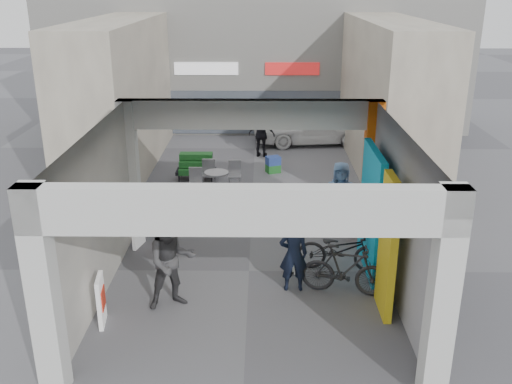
{
  "coord_description": "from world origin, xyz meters",
  "views": [
    {
      "loc": [
        0.29,
        -11.46,
        6.18
      ],
      "look_at": [
        0.15,
        1.0,
        1.54
      ],
      "focal_mm": 40.0,
      "sensor_mm": 36.0,
      "label": 1
    }
  ],
  "objects_px": {
    "border_collie": "(292,263)",
    "produce_stand": "(196,169)",
    "bicycle_rear": "(345,270)",
    "man_crates": "(262,135)",
    "man_elderly": "(340,196)",
    "man_back_turned": "(171,261)",
    "bicycle_front": "(340,249)",
    "white_van": "(310,125)",
    "man_with_dog": "(293,254)",
    "cafe_set": "(213,183)"
  },
  "relations": [
    {
      "from": "man_crates",
      "to": "border_collie",
      "type": "bearing_deg",
      "value": 108.43
    },
    {
      "from": "cafe_set",
      "to": "man_crates",
      "type": "height_order",
      "value": "man_crates"
    },
    {
      "from": "cafe_set",
      "to": "man_elderly",
      "type": "relative_size",
      "value": 0.84
    },
    {
      "from": "man_elderly",
      "to": "bicycle_front",
      "type": "xyz_separation_m",
      "value": [
        -0.26,
        -2.28,
        -0.41
      ]
    },
    {
      "from": "man_crates",
      "to": "bicycle_front",
      "type": "bearing_deg",
      "value": 115.31
    },
    {
      "from": "man_with_dog",
      "to": "man_crates",
      "type": "relative_size",
      "value": 0.98
    },
    {
      "from": "border_collie",
      "to": "man_with_dog",
      "type": "height_order",
      "value": "man_with_dog"
    },
    {
      "from": "produce_stand",
      "to": "man_with_dog",
      "type": "height_order",
      "value": "man_with_dog"
    },
    {
      "from": "produce_stand",
      "to": "man_crates",
      "type": "xyz_separation_m",
      "value": [
        2.16,
        2.61,
        0.5
      ]
    },
    {
      "from": "man_back_turned",
      "to": "man_elderly",
      "type": "relative_size",
      "value": 1.09
    },
    {
      "from": "border_collie",
      "to": "produce_stand",
      "type": "bearing_deg",
      "value": 100.83
    },
    {
      "from": "man_crates",
      "to": "man_with_dog",
      "type": "bearing_deg",
      "value": 107.92
    },
    {
      "from": "man_with_dog",
      "to": "bicycle_rear",
      "type": "xyz_separation_m",
      "value": [
        1.07,
        -0.15,
        -0.27
      ]
    },
    {
      "from": "cafe_set",
      "to": "man_with_dog",
      "type": "distance_m",
      "value": 6.25
    },
    {
      "from": "man_with_dog",
      "to": "man_back_turned",
      "type": "distance_m",
      "value": 2.54
    },
    {
      "from": "man_elderly",
      "to": "bicycle_front",
      "type": "bearing_deg",
      "value": -93.58
    },
    {
      "from": "bicycle_rear",
      "to": "border_collie",
      "type": "bearing_deg",
      "value": 61.05
    },
    {
      "from": "man_with_dog",
      "to": "bicycle_front",
      "type": "height_order",
      "value": "man_with_dog"
    },
    {
      "from": "bicycle_rear",
      "to": "white_van",
      "type": "relative_size",
      "value": 0.41
    },
    {
      "from": "man_back_turned",
      "to": "bicycle_front",
      "type": "bearing_deg",
      "value": 2.65
    },
    {
      "from": "produce_stand",
      "to": "man_elderly",
      "type": "bearing_deg",
      "value": -26.93
    },
    {
      "from": "border_collie",
      "to": "bicycle_rear",
      "type": "bearing_deg",
      "value": -54.02
    },
    {
      "from": "produce_stand",
      "to": "man_elderly",
      "type": "relative_size",
      "value": 0.7
    },
    {
      "from": "cafe_set",
      "to": "man_back_turned",
      "type": "relative_size",
      "value": 0.77
    },
    {
      "from": "man_back_turned",
      "to": "produce_stand",
      "type": "bearing_deg",
      "value": 71.95
    },
    {
      "from": "cafe_set",
      "to": "bicycle_rear",
      "type": "distance_m",
      "value": 6.81
    },
    {
      "from": "produce_stand",
      "to": "man_back_turned",
      "type": "xyz_separation_m",
      "value": [
        0.4,
        -7.79,
        0.66
      ]
    },
    {
      "from": "white_van",
      "to": "man_back_turned",
      "type": "bearing_deg",
      "value": 156.76
    },
    {
      "from": "produce_stand",
      "to": "man_with_dog",
      "type": "bearing_deg",
      "value": -51.9
    },
    {
      "from": "man_elderly",
      "to": "man_crates",
      "type": "xyz_separation_m",
      "value": [
        -2.04,
        6.57,
        -0.08
      ]
    },
    {
      "from": "border_collie",
      "to": "man_with_dog",
      "type": "relative_size",
      "value": 0.35
    },
    {
      "from": "man_crates",
      "to": "bicycle_rear",
      "type": "height_order",
      "value": "man_crates"
    },
    {
      "from": "man_back_turned",
      "to": "white_van",
      "type": "height_order",
      "value": "man_back_turned"
    },
    {
      "from": "border_collie",
      "to": "bicycle_front",
      "type": "bearing_deg",
      "value": -6.12
    },
    {
      "from": "cafe_set",
      "to": "man_elderly",
      "type": "height_order",
      "value": "man_elderly"
    },
    {
      "from": "cafe_set",
      "to": "bicycle_front",
      "type": "xyz_separation_m",
      "value": [
        3.26,
        -4.96,
        0.18
      ]
    },
    {
      "from": "cafe_set",
      "to": "man_back_turned",
      "type": "height_order",
      "value": "man_back_turned"
    },
    {
      "from": "produce_stand",
      "to": "bicycle_rear",
      "type": "distance_m",
      "value": 8.26
    },
    {
      "from": "border_collie",
      "to": "bicycle_rear",
      "type": "xyz_separation_m",
      "value": [
        1.05,
        -0.9,
        0.32
      ]
    },
    {
      "from": "man_with_dog",
      "to": "white_van",
      "type": "relative_size",
      "value": 0.37
    },
    {
      "from": "man_crates",
      "to": "white_van",
      "type": "height_order",
      "value": "man_crates"
    },
    {
      "from": "cafe_set",
      "to": "man_crates",
      "type": "relative_size",
      "value": 0.92
    },
    {
      "from": "border_collie",
      "to": "man_back_turned",
      "type": "distance_m",
      "value": 2.95
    },
    {
      "from": "man_back_turned",
      "to": "bicycle_front",
      "type": "relative_size",
      "value": 1.03
    },
    {
      "from": "man_elderly",
      "to": "man_crates",
      "type": "bearing_deg",
      "value": 110.16
    },
    {
      "from": "man_back_turned",
      "to": "white_van",
      "type": "relative_size",
      "value": 0.45
    },
    {
      "from": "cafe_set",
      "to": "man_with_dog",
      "type": "xyz_separation_m",
      "value": [
        2.16,
        -5.84,
        0.49
      ]
    },
    {
      "from": "border_collie",
      "to": "man_back_turned",
      "type": "xyz_separation_m",
      "value": [
        -2.47,
        -1.41,
        0.77
      ]
    },
    {
      "from": "man_crates",
      "to": "bicycle_rear",
      "type": "distance_m",
      "value": 10.05
    },
    {
      "from": "cafe_set",
      "to": "white_van",
      "type": "xyz_separation_m",
      "value": [
        3.41,
        5.73,
        0.43
      ]
    }
  ]
}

